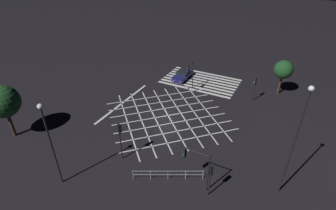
{
  "coord_description": "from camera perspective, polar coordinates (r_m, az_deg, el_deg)",
  "views": [
    {
      "loc": [
        -12.52,
        24.09,
        18.07
      ],
      "look_at": [
        0.0,
        0.0,
        1.53
      ],
      "focal_mm": 28.0,
      "sensor_mm": 36.0,
      "label": 1
    }
  ],
  "objects": [
    {
      "name": "traffic_light_median_south",
      "position": [
        36.99,
        4.85,
        7.39
      ],
      "size": [
        0.36,
        2.23,
        4.26
      ],
      "rotation": [
        0.0,
        0.0,
        1.57
      ],
      "color": "black",
      "rests_on": "ground_plane"
    },
    {
      "name": "waiting_car",
      "position": [
        41.76,
        3.24,
        6.58
      ],
      "size": [
        1.84,
        4.43,
        1.28
      ],
      "rotation": [
        0.0,
        0.0,
        1.57
      ],
      "color": "#191951",
      "rests_on": "ground_plane"
    },
    {
      "name": "traffic_light_median_north",
      "position": [
        25.11,
        -10.38,
        -6.31
      ],
      "size": [
        0.36,
        0.39,
        4.12
      ],
      "rotation": [
        0.0,
        0.0,
        -1.57
      ],
      "color": "black",
      "rests_on": "ground_plane"
    },
    {
      "name": "street_tree_far",
      "position": [
        31.87,
        -32.31,
        0.57
      ],
      "size": [
        3.45,
        3.45,
        6.08
      ],
      "color": "#38281C",
      "rests_on": "ground_plane"
    },
    {
      "name": "traffic_light_sw_main",
      "position": [
        36.46,
        18.4,
        4.33
      ],
      "size": [
        0.39,
        0.36,
        3.45
      ],
      "color": "black",
      "rests_on": "ground_plane"
    },
    {
      "name": "street_lamp_east",
      "position": [
        22.81,
        -24.6,
        -5.84
      ],
      "size": [
        0.44,
        0.44,
        8.17
      ],
      "color": "black",
      "rests_on": "ground_plane"
    },
    {
      "name": "road_markings",
      "position": [
        37.81,
        4.17,
        2.72
      ],
      "size": [
        17.15,
        22.93,
        0.01
      ],
      "color": "silver",
      "rests_on": "ground_plane"
    },
    {
      "name": "ground_plane",
      "position": [
        32.61,
        -0.0,
        -2.29
      ],
      "size": [
        200.0,
        200.0,
        0.0
      ],
      "primitive_type": "plane",
      "color": "black"
    },
    {
      "name": "traffic_light_nw_cross",
      "position": [
        22.06,
        9.3,
        -14.61
      ],
      "size": [
        0.36,
        0.39,
        3.29
      ],
      "rotation": [
        0.0,
        0.0,
        -1.57
      ],
      "color": "black",
      "rests_on": "ground_plane"
    },
    {
      "name": "street_lamp_west",
      "position": [
        21.67,
        26.24,
        -5.62
      ],
      "size": [
        0.4,
        0.4,
        10.16
      ],
      "color": "black",
      "rests_on": "ground_plane"
    },
    {
      "name": "street_tree_near",
      "position": [
        39.23,
        23.82,
        7.03
      ],
      "size": [
        2.56,
        2.56,
        4.95
      ],
      "color": "#38281C",
      "rests_on": "ground_plane"
    },
    {
      "name": "traffic_light_nw_main",
      "position": [
        22.2,
        5.87,
        -11.84
      ],
      "size": [
        2.44,
        0.36,
        4.0
      ],
      "color": "black",
      "rests_on": "ground_plane"
    },
    {
      "name": "pedestrian_railing",
      "position": [
        24.14,
        -0.0,
        -14.75
      ],
      "size": [
        5.62,
        2.94,
        1.05
      ],
      "rotation": [
        0.0,
        0.0,
        -2.66
      ],
      "color": "#B7B7BC",
      "rests_on": "ground_plane"
    }
  ]
}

